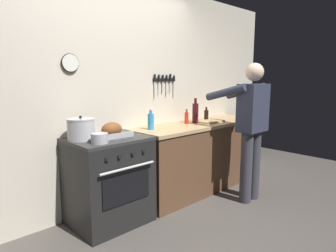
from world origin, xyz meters
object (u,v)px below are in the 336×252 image
(stove, at_px, (109,180))
(roasting_pan, at_px, (112,131))
(person_cook, at_px, (251,123))
(cutting_board, at_px, (210,121))
(bottle_soy_sauce, at_px, (206,115))
(bottle_dish_soap, at_px, (151,121))
(bottle_hot_sauce, at_px, (187,118))
(stock_pot, at_px, (81,129))
(bottle_wine_red, at_px, (195,112))
(saucepan, at_px, (100,138))
(bottle_vinegar, at_px, (195,115))

(stove, bearing_deg, roasting_pan, -69.33)
(person_cook, relative_size, cutting_board, 4.61)
(roasting_pan, height_order, bottle_soy_sauce, bottle_soy_sauce)
(stove, xyz_separation_m, cutting_board, (1.57, -0.06, 0.46))
(bottle_dish_soap, xyz_separation_m, bottle_soy_sauce, (1.02, 0.01, -0.02))
(bottle_hot_sauce, relative_size, bottle_soy_sauce, 1.00)
(stock_pot, xyz_separation_m, bottle_soy_sauce, (1.87, -0.01, -0.03))
(roasting_pan, bearing_deg, stock_pot, 153.74)
(stock_pot, bearing_deg, bottle_wine_red, -1.35)
(roasting_pan, relative_size, bottle_soy_sauce, 1.85)
(saucepan, xyz_separation_m, bottle_dish_soap, (0.81, 0.23, 0.05))
(person_cook, relative_size, bottle_dish_soap, 7.01)
(bottle_wine_red, bearing_deg, bottle_hot_sauce, 169.92)
(saucepan, height_order, bottle_soy_sauce, bottle_soy_sauce)
(stove, bearing_deg, bottle_soy_sauce, 2.10)
(bottle_hot_sauce, xyz_separation_m, bottle_soy_sauce, (0.40, -0.00, -0.00))
(bottle_dish_soap, bearing_deg, stove, -175.35)
(bottle_vinegar, distance_m, bottle_hot_sauce, 0.25)
(saucepan, bearing_deg, bottle_hot_sauce, 9.53)
(cutting_board, bearing_deg, stock_pot, 175.84)
(person_cook, height_order, bottle_dish_soap, person_cook)
(saucepan, xyz_separation_m, bottle_vinegar, (1.67, 0.32, 0.04))
(stock_pot, xyz_separation_m, cutting_board, (1.81, -0.13, -0.09))
(person_cook, relative_size, bottle_soy_sauce, 8.71)
(bottle_vinegar, bearing_deg, saucepan, -169.29)
(bottle_wine_red, bearing_deg, saucepan, -172.22)
(stove, relative_size, saucepan, 5.76)
(roasting_pan, distance_m, bottle_hot_sauce, 1.22)
(bottle_dish_soap, relative_size, bottle_hot_sauce, 1.24)
(stove, relative_size, bottle_wine_red, 2.76)
(bottle_hot_sauce, height_order, bottle_soy_sauce, same)
(bottle_soy_sauce, bearing_deg, person_cook, -96.01)
(saucepan, height_order, bottle_dish_soap, bottle_dish_soap)
(cutting_board, bearing_deg, roasting_pan, 179.88)
(stove, relative_size, cutting_board, 2.50)
(stock_pot, relative_size, bottle_hot_sauce, 1.38)
(bottle_wine_red, xyz_separation_m, bottle_soy_sauce, (0.26, 0.02, -0.06))
(roasting_pan, distance_m, cutting_board, 1.55)
(stock_pot, distance_m, bottle_wine_red, 1.62)
(bottle_wine_red, height_order, bottle_soy_sauce, bottle_wine_red)
(roasting_pan, height_order, bottle_vinegar, bottle_vinegar)
(bottle_hot_sauce, xyz_separation_m, bottle_wine_red, (0.14, -0.03, 0.06))
(person_cook, distance_m, bottle_vinegar, 0.82)
(roasting_pan, distance_m, stock_pot, 0.29)
(cutting_board, xyz_separation_m, bottle_hot_sauce, (-0.34, 0.12, 0.07))
(saucepan, distance_m, bottle_soy_sauce, 1.84)
(bottle_dish_soap, relative_size, bottle_wine_red, 0.73)
(cutting_board, bearing_deg, bottle_hot_sauce, 160.58)
(saucepan, bearing_deg, stove, 42.84)
(person_cook, height_order, roasting_pan, person_cook)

